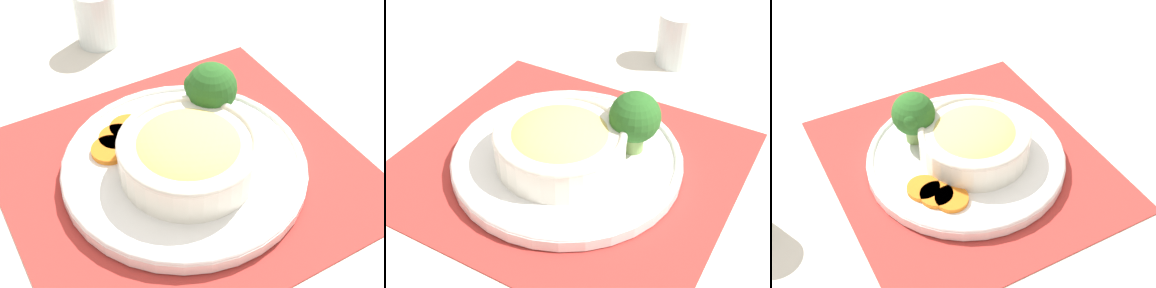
% 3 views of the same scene
% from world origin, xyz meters
% --- Properties ---
extents(ground_plane, '(4.00, 4.00, 0.00)m').
position_xyz_m(ground_plane, '(0.00, 0.00, 0.00)').
color(ground_plane, beige).
extents(placemat, '(0.49, 0.46, 0.00)m').
position_xyz_m(placemat, '(0.00, 0.00, 0.00)').
color(placemat, '#B2332D').
rests_on(placemat, ground_plane).
extents(plate, '(0.31, 0.31, 0.02)m').
position_xyz_m(plate, '(0.00, 0.00, 0.02)').
color(plate, white).
rests_on(plate, placemat).
extents(bowl, '(0.17, 0.17, 0.06)m').
position_xyz_m(bowl, '(-0.00, -0.01, 0.05)').
color(bowl, silver).
rests_on(bowl, plate).
extents(broccoli_floret, '(0.07, 0.07, 0.09)m').
position_xyz_m(broccoli_floret, '(0.06, 0.06, 0.07)').
color(broccoli_floret, '#84AD5B').
rests_on(broccoli_floret, plate).
extents(carrot_slice_near, '(0.05, 0.05, 0.01)m').
position_xyz_m(carrot_slice_near, '(-0.05, 0.09, 0.02)').
color(carrot_slice_near, orange).
rests_on(carrot_slice_near, plate).
extents(carrot_slice_middle, '(0.05, 0.05, 0.01)m').
position_xyz_m(carrot_slice_middle, '(-0.07, 0.07, 0.02)').
color(carrot_slice_middle, orange).
rests_on(carrot_slice_middle, plate).
extents(carrot_slice_far, '(0.05, 0.05, 0.01)m').
position_xyz_m(carrot_slice_far, '(-0.08, 0.05, 0.02)').
color(carrot_slice_far, orange).
rests_on(carrot_slice_far, plate).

